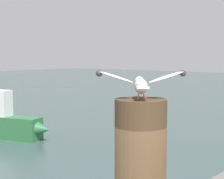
# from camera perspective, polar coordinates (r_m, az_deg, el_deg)

# --- Properties ---
(mooring_post) EXTENTS (0.35, 0.35, 1.05)m
(mooring_post) POSITION_cam_1_polar(r_m,az_deg,el_deg) (2.64, 4.29, -12.82)
(mooring_post) COLOR #4C3823
(mooring_post) RESTS_ON harbor_quay
(seagull) EXTENTS (0.46, 0.52, 0.20)m
(seagull) POSITION_cam_1_polar(r_m,az_deg,el_deg) (2.52, 4.38, 1.05)
(seagull) COLOR tan
(seagull) RESTS_ON mooring_post
(boat_green) EXTENTS (1.56, 3.33, 1.72)m
(boat_green) POSITION_cam_1_polar(r_m,az_deg,el_deg) (14.13, -15.45, -4.84)
(boat_green) COLOR #2D6B3D
(boat_green) RESTS_ON ground_plane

